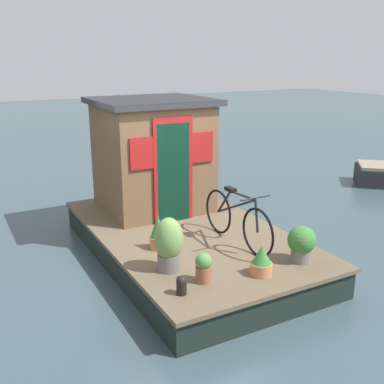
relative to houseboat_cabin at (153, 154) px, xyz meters
The scene contains 10 objects.
ground_plane 1.99m from the houseboat_cabin, behind, with size 60.00×60.00×0.00m, color #384C54.
houseboat_deck 1.81m from the houseboat_cabin, behind, with size 4.83×2.79×0.47m.
houseboat_cabin is the anchor object (origin of this frame).
bicycle 2.31m from the houseboat_cabin, 169.63° to the right, with size 1.76×0.50×0.86m.
potted_plant_ivy 2.74m from the houseboat_cabin, 160.40° to the left, with size 0.38×0.38×0.74m.
potted_plant_mint 2.08m from the houseboat_cabin, 157.97° to the left, with size 0.26×0.26×0.51m.
potted_plant_lavender 3.34m from the houseboat_cabin, 165.13° to the right, with size 0.40×0.40×0.52m.
potted_plant_succulent 3.31m from the houseboat_cabin, behind, with size 0.29×0.29×0.40m.
potted_plant_rosemary 3.20m from the houseboat_cabin, 167.76° to the left, with size 0.21×0.21×0.39m.
mooring_bollard 3.46m from the houseboat_cabin, 161.73° to the left, with size 0.13×0.13×0.24m.
Camera 1 is at (-6.29, 3.30, 3.24)m, focal length 42.97 mm.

